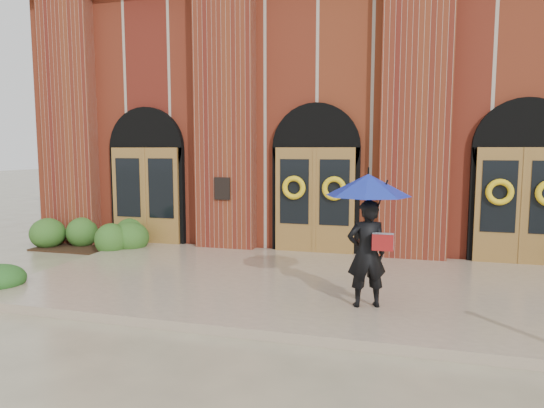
% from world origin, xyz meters
% --- Properties ---
extents(ground, '(90.00, 90.00, 0.00)m').
position_xyz_m(ground, '(0.00, 0.00, 0.00)').
color(ground, tan).
rests_on(ground, ground).
extents(landing, '(10.00, 5.30, 0.15)m').
position_xyz_m(landing, '(0.00, 0.15, 0.07)').
color(landing, tan).
rests_on(landing, ground).
extents(church_building, '(16.20, 12.53, 7.00)m').
position_xyz_m(church_building, '(0.00, 8.78, 3.50)').
color(church_building, maroon).
rests_on(church_building, ground).
extents(man_with_umbrella, '(1.65, 1.65, 2.09)m').
position_xyz_m(man_with_umbrella, '(1.53, -1.08, 1.61)').
color(man_with_umbrella, black).
rests_on(man_with_umbrella, landing).
extents(hedge_wall_left, '(2.92, 1.17, 0.75)m').
position_xyz_m(hedge_wall_left, '(-5.68, 2.20, 0.37)').
color(hedge_wall_left, '#2B541C').
rests_on(hedge_wall_left, ground).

